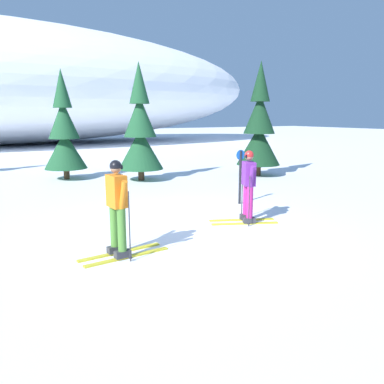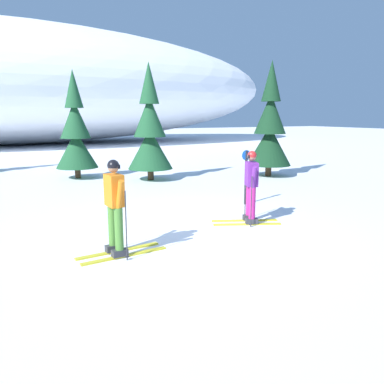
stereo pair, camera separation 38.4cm
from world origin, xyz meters
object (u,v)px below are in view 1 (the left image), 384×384
Objects in this scene: skier_orange_jacket at (118,207)px; pine_tree_far_right at (259,129)px; skier_purple_jacket at (248,185)px; pine_tree_center_left at (64,134)px; pine_tree_center_right at (140,132)px; trail_marker_post at (240,174)px.

pine_tree_far_right reaches higher than skier_orange_jacket.
skier_purple_jacket is 0.40× the size of pine_tree_center_left.
pine_tree_center_right reaches higher than trail_marker_post.
skier_orange_jacket is 3.46m from skier_purple_jacket.
pine_tree_center_left is 0.91× the size of pine_tree_far_right.
pine_tree_center_right is at bearing -35.09° from pine_tree_center_left.
skier_orange_jacket is 9.38m from pine_tree_center_left.
pine_tree_center_right is 0.96× the size of pine_tree_far_right.
pine_tree_center_left is at bearing 83.60° from skier_orange_jacket.
pine_tree_far_right is 5.55m from trail_marker_post.
skier_orange_jacket is 1.13× the size of trail_marker_post.
pine_tree_center_left reaches higher than skier_purple_jacket.
trail_marker_post is (4.39, 2.40, -0.03)m from skier_orange_jacket.
pine_tree_far_right is 3.01× the size of trail_marker_post.
pine_tree_center_right is at bearing 65.25° from skier_orange_jacket.
skier_orange_jacket is at bearing -114.75° from pine_tree_center_right.
skier_purple_jacket is at bearing -74.72° from pine_tree_center_left.
pine_tree_far_right reaches higher than pine_tree_center_right.
pine_tree_center_left reaches higher than trail_marker_post.
pine_tree_far_right is (4.69, -1.24, 0.08)m from pine_tree_center_right.
pine_tree_center_right reaches higher than skier_orange_jacket.
pine_tree_center_right is (3.49, 7.56, 0.95)m from skier_orange_jacket.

